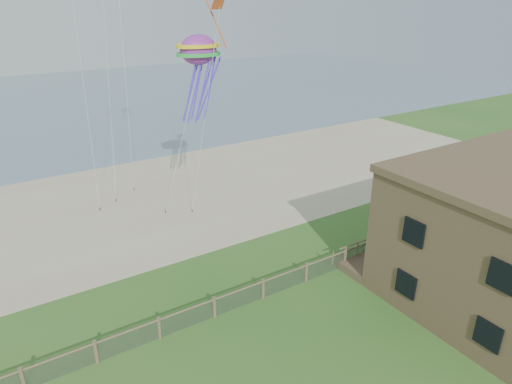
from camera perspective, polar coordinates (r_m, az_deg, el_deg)
ground at (r=22.28m, az=9.98°, el=-20.67°), size 160.00×160.00×0.00m
sand_beach at (r=38.48m, az=-12.31°, el=-0.86°), size 72.00×20.00×0.02m
ocean at (r=79.72m, az=-23.93°, el=10.10°), size 160.00×68.00×0.02m
chainlink_fence at (r=25.54m, az=0.89°, el=-12.14°), size 36.20×0.20×1.25m
motel_deck at (r=33.11m, az=21.16°, el=-5.62°), size 15.00×2.00×0.50m
picnic_table at (r=29.10m, az=15.19°, el=-8.67°), size 1.79×1.41×0.72m
octopus_kite at (r=30.83m, az=-7.06°, el=14.33°), size 3.08×2.26×6.11m
kite_red at (r=28.99m, az=-4.54°, el=21.37°), size 1.85×2.15×2.82m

